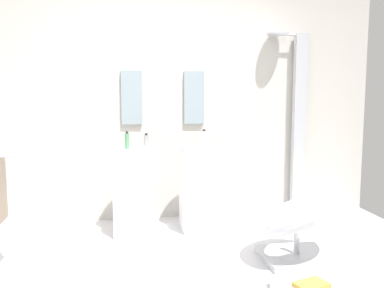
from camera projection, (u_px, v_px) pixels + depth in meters
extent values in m
cube|color=silver|center=(184.00, 282.00, 3.01)|extent=(4.80, 3.60, 0.04)
cube|color=beige|center=(163.00, 101.00, 4.47)|extent=(4.80, 0.10, 2.60)
cube|color=white|center=(134.00, 204.00, 4.04)|extent=(0.40, 0.40, 0.58)
cylinder|color=white|center=(133.00, 161.00, 3.99)|extent=(0.42, 0.42, 0.27)
cylinder|color=#B7BABF|center=(133.00, 141.00, 4.08)|extent=(0.02, 0.02, 0.10)
cube|color=white|center=(201.00, 201.00, 4.14)|extent=(0.40, 0.40, 0.58)
cylinder|color=white|center=(201.00, 160.00, 4.09)|extent=(0.42, 0.42, 0.27)
cylinder|color=#B7BABF|center=(199.00, 140.00, 4.19)|extent=(0.02, 0.02, 0.10)
cube|color=#8C9EA8|center=(132.00, 98.00, 4.34)|extent=(0.22, 0.03, 0.57)
cube|color=#8C9EA8|center=(194.00, 98.00, 4.45)|extent=(0.22, 0.03, 0.57)
cube|color=#B7BABF|center=(299.00, 125.00, 4.63)|extent=(0.14, 0.08, 2.05)
cylinder|color=#B7BABF|center=(289.00, 35.00, 4.47)|extent=(0.30, 0.02, 0.02)
cylinder|color=#B7BABF|center=(277.00, 34.00, 4.42)|extent=(0.24, 0.24, 0.02)
cube|color=#B7BABF|center=(296.00, 257.00, 3.36)|extent=(0.56, 0.50, 0.06)
cylinder|color=#B7BABF|center=(297.00, 237.00, 3.34)|extent=(0.05, 0.05, 0.34)
torus|color=silver|center=(298.00, 214.00, 3.31)|extent=(1.10, 1.10, 0.49)
cube|color=gray|center=(0.00, 189.00, 3.11)|extent=(0.04, 0.22, 0.50)
cube|color=gold|center=(311.00, 285.00, 2.87)|extent=(0.27, 0.22, 0.03)
cylinder|color=white|center=(276.00, 283.00, 2.85)|extent=(0.09, 0.09, 0.08)
cylinder|color=#59996B|center=(127.00, 141.00, 3.85)|extent=(0.04, 0.04, 0.15)
cylinder|color=black|center=(127.00, 132.00, 3.84)|extent=(0.02, 0.02, 0.02)
cylinder|color=silver|center=(204.00, 138.00, 4.22)|extent=(0.05, 0.05, 0.14)
cylinder|color=black|center=(204.00, 130.00, 4.21)|extent=(0.03, 0.03, 0.02)
cylinder|color=#99999E|center=(146.00, 141.00, 4.03)|extent=(0.05, 0.05, 0.12)
cylinder|color=black|center=(146.00, 134.00, 4.02)|extent=(0.03, 0.03, 0.02)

